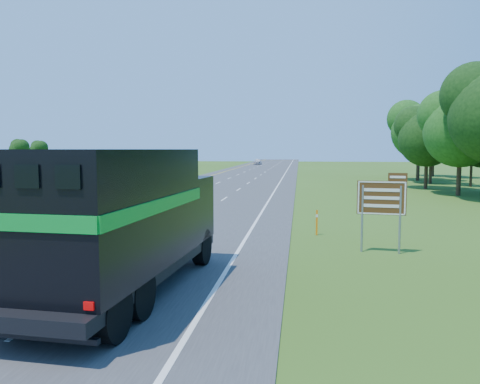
# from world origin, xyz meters

# --- Properties ---
(road) EXTENTS (15.00, 260.00, 0.04)m
(road) POSITION_xyz_m (0.00, 50.00, 0.02)
(road) COLOR #38383A
(road) RESTS_ON ground
(lane_markings) EXTENTS (11.15, 260.00, 0.01)m
(lane_markings) POSITION_xyz_m (0.00, 50.00, 0.04)
(lane_markings) COLOR yellow
(lane_markings) RESTS_ON road
(horse_truck) EXTENTS (3.42, 9.23, 4.01)m
(horse_truck) POSITION_xyz_m (3.08, 3.94, 2.18)
(horse_truck) COLOR black
(horse_truck) RESTS_ON road
(white_suv) EXTENTS (2.81, 5.93, 1.64)m
(white_suv) POSITION_xyz_m (-3.71, 35.96, 0.86)
(white_suv) COLOR white
(white_suv) RESTS_ON road
(far_car) EXTENTS (1.91, 4.65, 1.58)m
(far_car) POSITION_xyz_m (-3.14, 115.34, 0.83)
(far_car) COLOR silver
(far_car) RESTS_ON road
(exit_sign) EXTENTS (1.85, 0.32, 3.15)m
(exit_sign) POSITION_xyz_m (11.08, 10.36, 2.04)
(exit_sign) COLOR gray
(exit_sign) RESTS_ON ground
(delineator) EXTENTS (0.10, 0.05, 1.20)m
(delineator) POSITION_xyz_m (8.71, 13.89, 0.64)
(delineator) COLOR orange
(delineator) RESTS_ON ground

